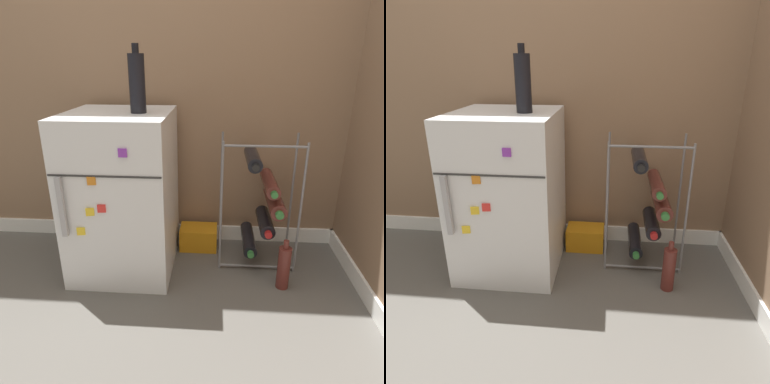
# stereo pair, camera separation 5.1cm
# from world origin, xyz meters

# --- Properties ---
(ground_plane) EXTENTS (14.00, 14.00, 0.00)m
(ground_plane) POSITION_xyz_m (0.00, 0.00, 0.00)
(ground_plane) COLOR #56544F
(wall_back) EXTENTS (6.86, 0.07, 2.50)m
(wall_back) POSITION_xyz_m (0.00, 0.63, 1.24)
(wall_back) COLOR #84664C
(wall_back) RESTS_ON ground_plane
(mini_fridge) EXTENTS (0.49, 0.55, 0.81)m
(mini_fridge) POSITION_xyz_m (-0.24, 0.29, 0.40)
(mini_fridge) COLOR silver
(mini_fridge) RESTS_ON ground_plane
(wine_rack) EXTENTS (0.40, 0.33, 0.68)m
(wine_rack) POSITION_xyz_m (0.47, 0.38, 0.34)
(wine_rack) COLOR slate
(wine_rack) RESTS_ON ground_plane
(soda_box) EXTENTS (0.21, 0.15, 0.13)m
(soda_box) POSITION_xyz_m (0.13, 0.48, 0.06)
(soda_box) COLOR orange
(soda_box) RESTS_ON ground_plane
(fridge_top_bottle) EXTENTS (0.07, 0.07, 0.29)m
(fridge_top_bottle) POSITION_xyz_m (-0.13, 0.27, 0.94)
(fridge_top_bottle) COLOR black
(fridge_top_bottle) RESTS_ON mini_fridge
(loose_bottle_floor) EXTENTS (0.06, 0.06, 0.25)m
(loose_bottle_floor) POSITION_xyz_m (0.56, 0.13, 0.11)
(loose_bottle_floor) COLOR #56231E
(loose_bottle_floor) RESTS_ON ground_plane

